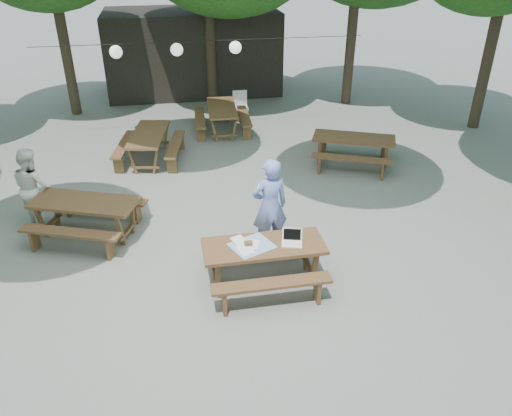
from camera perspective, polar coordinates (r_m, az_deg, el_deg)
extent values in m
plane|color=slate|center=(9.58, -5.14, -4.08)|extent=(80.00, 80.00, 0.00)
cube|color=black|center=(18.92, -7.22, 17.34)|extent=(6.00, 3.00, 2.80)
cube|color=#4F2B1C|center=(8.18, 0.89, -4.38)|extent=(2.00, 0.80, 0.06)
cube|color=#4F2B1C|center=(7.82, 1.82, -8.63)|extent=(1.90, 0.28, 0.05)
cube|color=#4F2B1C|center=(8.86, 0.06, -3.54)|extent=(1.90, 0.28, 0.05)
cube|color=#4F2B1C|center=(8.39, 0.87, -6.51)|extent=(1.70, 0.70, 0.69)
cube|color=#4F2B1C|center=(10.00, -19.05, 0.60)|extent=(2.15, 1.46, 0.06)
cube|color=#4F2B1C|center=(9.65, -20.53, -2.64)|extent=(1.88, 0.93, 0.05)
cube|color=#4F2B1C|center=(10.62, -17.24, 0.98)|extent=(1.88, 0.93, 0.05)
cube|color=#4F2B1C|center=(10.17, -18.71, -1.25)|extent=(1.84, 1.26, 0.69)
cube|color=#4F2B1C|center=(12.71, 11.14, 7.84)|extent=(2.15, 1.52, 0.06)
cube|color=#4F2B1C|center=(12.21, 10.86, 5.58)|extent=(1.86, 1.00, 0.05)
cube|color=#4F2B1C|center=(13.41, 11.17, 7.75)|extent=(1.86, 1.00, 0.05)
cube|color=#4F2B1C|center=(12.85, 10.98, 6.29)|extent=(1.84, 1.31, 0.69)
cube|color=#4F2B1C|center=(13.01, -12.18, 8.24)|extent=(1.14, 2.11, 0.06)
cube|color=#4F2B1C|center=(12.99, -9.23, 7.21)|extent=(0.61, 1.92, 0.05)
cube|color=#4F2B1C|center=(13.25, -14.83, 7.05)|extent=(0.61, 1.92, 0.05)
cube|color=#4F2B1C|center=(13.15, -12.01, 6.72)|extent=(0.99, 1.80, 0.69)
cube|color=#4F2B1C|center=(14.76, -3.92, 11.35)|extent=(0.91, 2.04, 0.06)
cube|color=#4F2B1C|center=(14.90, -1.35, 10.48)|extent=(0.39, 1.91, 0.05)
cube|color=#4F2B1C|center=(14.83, -6.43, 10.22)|extent=(0.39, 1.91, 0.05)
cube|color=#4F2B1C|center=(14.88, -3.87, 9.98)|extent=(0.80, 1.74, 0.69)
imported|color=#7991DD|center=(8.91, 1.59, 0.18)|extent=(0.73, 0.53, 1.84)
imported|color=white|center=(10.79, -24.15, 2.23)|extent=(0.96, 0.99, 1.61)
cube|color=silver|center=(15.76, -1.76, 11.35)|extent=(0.45, 0.45, 0.04)
cube|color=silver|center=(15.87, -1.86, 12.46)|extent=(0.44, 0.06, 0.48)
cube|color=silver|center=(15.82, -1.75, 10.63)|extent=(0.43, 0.43, 0.38)
cube|color=white|center=(8.18, 4.12, -4.12)|extent=(0.38, 0.31, 0.02)
cube|color=white|center=(8.21, 4.16, -3.00)|extent=(0.33, 0.14, 0.23)
cube|color=black|center=(8.21, 4.16, -3.03)|extent=(0.28, 0.11, 0.19)
cube|color=#3668BA|center=(8.13, -0.48, -4.32)|extent=(0.82, 0.76, 0.01)
cube|color=white|center=(8.02, -1.20, -4.81)|extent=(0.29, 0.35, 0.00)
cube|color=white|center=(8.15, -0.44, -4.15)|extent=(0.29, 0.35, 0.00)
cube|color=white|center=(8.25, -1.91, -3.72)|extent=(0.31, 0.35, 0.00)
cube|color=brown|center=(8.11, -0.88, -4.04)|extent=(0.13, 0.09, 0.06)
cylinder|color=black|center=(14.28, -6.16, 18.44)|extent=(9.00, 0.02, 0.02)
sphere|color=white|center=(14.33, -15.72, 16.79)|extent=(0.34, 0.34, 0.34)
sphere|color=white|center=(14.29, -9.04, 17.44)|extent=(0.34, 0.34, 0.34)
sphere|color=white|center=(14.42, -2.38, 17.87)|extent=(0.34, 0.34, 0.34)
cylinder|color=#2D2319|center=(17.01, -21.08, 17.31)|extent=(0.32, 0.32, 4.50)
cylinder|color=#2D2319|center=(17.27, -5.34, 20.30)|extent=(0.32, 0.32, 5.17)
cylinder|color=#2D2319|center=(17.37, 10.88, 19.01)|extent=(0.32, 0.32, 4.59)
cylinder|color=#2D2319|center=(16.14, 25.14, 15.99)|extent=(0.32, 0.32, 4.51)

